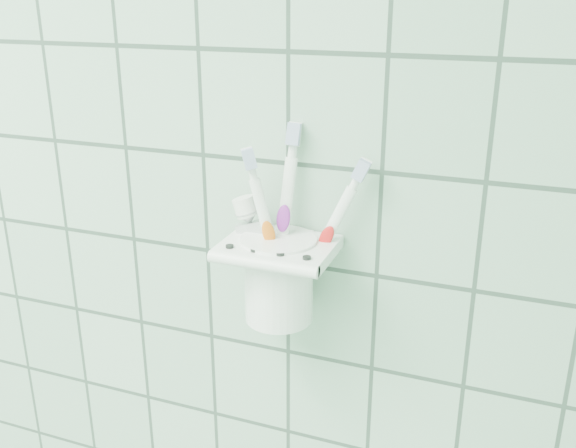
% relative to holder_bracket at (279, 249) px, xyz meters
% --- Properties ---
extents(holder_bracket, '(0.12, 0.10, 0.04)m').
position_rel_holder_bracket_xyz_m(holder_bracket, '(0.00, 0.00, 0.00)').
color(holder_bracket, white).
rests_on(holder_bracket, wall_back).
extents(cup, '(0.09, 0.09, 0.10)m').
position_rel_holder_bracket_xyz_m(cup, '(-0.00, 0.00, -0.03)').
color(cup, white).
rests_on(cup, holder_bracket).
extents(toothbrush_pink, '(0.06, 0.02, 0.20)m').
position_rel_holder_bracket_xyz_m(toothbrush_pink, '(0.01, 0.00, 0.02)').
color(toothbrush_pink, white).
rests_on(toothbrush_pink, cup).
extents(toothbrush_blue, '(0.03, 0.05, 0.22)m').
position_rel_holder_bracket_xyz_m(toothbrush_blue, '(-0.01, -0.00, 0.03)').
color(toothbrush_blue, white).
rests_on(toothbrush_blue, cup).
extents(toothbrush_orange, '(0.08, 0.02, 0.20)m').
position_rel_holder_bracket_xyz_m(toothbrush_orange, '(0.01, 0.02, 0.02)').
color(toothbrush_orange, white).
rests_on(toothbrush_orange, cup).
extents(toothpaste_tube, '(0.06, 0.03, 0.14)m').
position_rel_holder_bracket_xyz_m(toothpaste_tube, '(-0.01, 0.02, -0.00)').
color(toothpaste_tube, silver).
rests_on(toothpaste_tube, cup).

